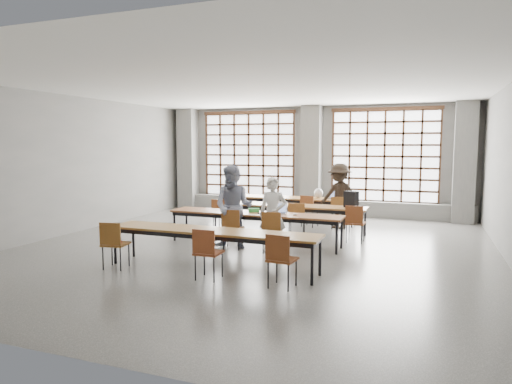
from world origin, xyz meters
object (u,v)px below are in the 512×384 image
(laptop_back, at_px, (335,196))
(green_box, at_px, (254,210))
(desk_row_b, at_px, (288,207))
(chair_mid_right, at_px, (355,220))
(chair_back_right, at_px, (339,209))
(desk_row_c, at_px, (255,216))
(chair_mid_left, at_px, (221,212))
(chair_mid_centre, at_px, (297,217))
(chair_front_left, at_px, (232,225))
(plastic_bag, at_px, (318,193))
(phone, at_px, (261,213))
(mouse, at_px, (295,214))
(backpack, at_px, (351,199))
(student_male, at_px, (273,215))
(laptop_front, at_px, (279,211))
(chair_near_mid, at_px, (207,249))
(student_back, at_px, (339,196))
(chair_back_mid, at_px, (309,208))
(desk_row_a, at_px, (288,199))
(chair_near_right, at_px, (280,255))
(chair_near_left, at_px, (114,240))
(chair_front_right, at_px, (272,228))
(chair_back_left, at_px, (236,204))
(desk_row_d, at_px, (212,233))
(red_pouch, at_px, (116,241))
(student_female, at_px, (234,207))

(laptop_back, bearing_deg, green_box, -110.89)
(desk_row_b, xyz_separation_m, chair_mid_right, (1.80, -0.63, -0.13))
(chair_back_right, bearing_deg, green_box, -120.72)
(desk_row_c, relative_size, chair_mid_left, 4.55)
(chair_mid_centre, xyz_separation_m, chair_front_left, (-1.01, -1.59, 0.00))
(plastic_bag, bearing_deg, phone, -99.22)
(mouse, bearing_deg, backpack, 59.97)
(chair_front_left, distance_m, student_male, 0.93)
(laptop_front, height_order, green_box, laptop_front)
(chair_near_mid, relative_size, student_back, 0.50)
(chair_mid_centre, bearing_deg, chair_back_mid, 93.97)
(desk_row_a, height_order, chair_near_right, chair_near_right)
(desk_row_b, distance_m, desk_row_c, 1.62)
(chair_mid_centre, distance_m, chair_near_left, 4.49)
(chair_back_right, height_order, chair_front_right, same)
(chair_back_left, bearing_deg, chair_mid_centre, -35.21)
(chair_mid_left, xyz_separation_m, phone, (1.47, -1.06, 0.20))
(desk_row_a, bearing_deg, backpack, -37.00)
(chair_mid_centre, xyz_separation_m, phone, (-0.54, -1.06, 0.20))
(chair_near_right, bearing_deg, chair_mid_right, 81.09)
(desk_row_a, height_order, laptop_back, laptop_back)
(desk_row_d, distance_m, chair_mid_left, 3.43)
(laptop_front, bearing_deg, chair_near_right, -71.77)
(desk_row_b, xyz_separation_m, laptop_back, (0.88, 1.73, 0.13))
(laptop_back, bearing_deg, chair_front_left, -110.49)
(chair_back_mid, distance_m, laptop_front, 2.48)
(chair_front_right, distance_m, mouse, 0.72)
(laptop_back, height_order, plastic_bag, plastic_bag)
(chair_back_left, height_order, green_box, chair_back_left)
(plastic_bag, bearing_deg, chair_back_left, -163.53)
(chair_back_left, bearing_deg, desk_row_b, -27.77)
(backpack, relative_size, red_pouch, 2.00)
(student_back, distance_m, mouse, 2.77)
(laptop_back, bearing_deg, chair_front_right, -98.19)
(chair_back_left, distance_m, green_box, 2.93)
(desk_row_d, height_order, chair_mid_left, chair_mid_left)
(desk_row_d, height_order, chair_back_mid, chair_back_mid)
(laptop_back, bearing_deg, plastic_bag, -172.70)
(chair_near_left, xyz_separation_m, student_back, (3.09, 5.55, 0.34))
(chair_near_mid, relative_size, plastic_bag, 3.08)
(chair_back_mid, height_order, chair_mid_right, same)
(student_female, height_order, laptop_front, student_female)
(student_back, bearing_deg, desk_row_c, -97.90)
(chair_near_right, bearing_deg, plastic_bag, 97.34)
(mouse, distance_m, phone, 0.77)
(chair_back_mid, height_order, red_pouch, chair_back_mid)
(chair_front_left, height_order, plastic_bag, plastic_bag)
(backpack, bearing_deg, chair_mid_centre, -125.43)
(phone, bearing_deg, mouse, 5.93)
(desk_row_d, relative_size, chair_mid_right, 4.55)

